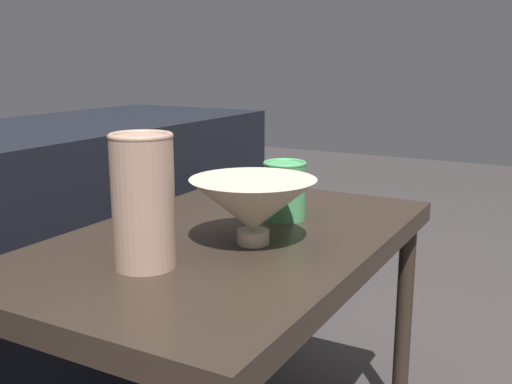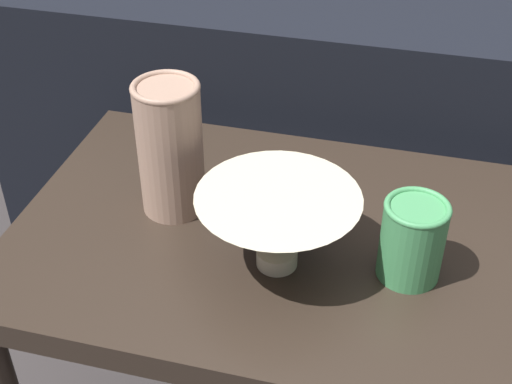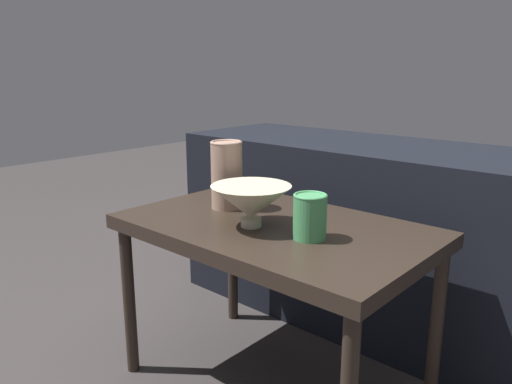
% 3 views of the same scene
% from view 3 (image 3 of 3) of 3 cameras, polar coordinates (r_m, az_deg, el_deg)
% --- Properties ---
extents(table, '(0.83, 0.52, 0.51)m').
position_cam_3_polar(table, '(1.37, 2.11, -5.61)').
color(table, '#2D231C').
rests_on(table, ground_plane).
extents(couch_backdrop, '(1.47, 0.50, 0.65)m').
position_cam_3_polar(couch_backdrop, '(1.86, 13.36, -4.69)').
color(couch_backdrop, black).
rests_on(couch_backdrop, ground_plane).
extents(bowl, '(0.21, 0.21, 0.11)m').
position_cam_3_polar(bowl, '(1.30, -0.56, -1.18)').
color(bowl, beige).
rests_on(bowl, table).
extents(vase_textured_left, '(0.09, 0.09, 0.20)m').
position_cam_3_polar(vase_textured_left, '(1.47, -3.37, 2.05)').
color(vase_textured_left, tan).
rests_on(vase_textured_left, table).
extents(vase_colorful_right, '(0.08, 0.08, 0.11)m').
position_cam_3_polar(vase_colorful_right, '(1.22, 6.17, -2.71)').
color(vase_colorful_right, '#47995B').
rests_on(vase_colorful_right, table).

